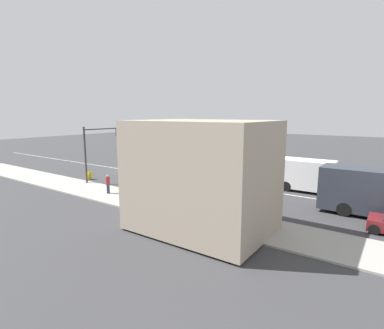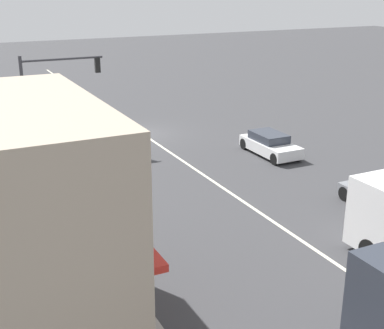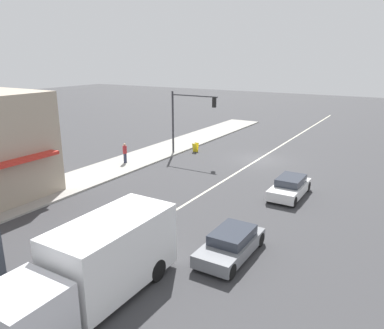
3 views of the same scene
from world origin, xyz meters
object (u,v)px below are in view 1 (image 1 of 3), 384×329
at_px(traffic_signal_main, 97,144).
at_px(pedestrian, 108,183).
at_px(delivery_truck, 315,176).
at_px(warning_aframe_sign, 89,175).
at_px(van_white, 200,166).
at_px(suv_grey, 268,174).

bearing_deg(traffic_signal_main, pedestrian, 60.27).
xyz_separation_m(pedestrian, delivery_truck, (-11.20, 14.48, 0.47)).
height_order(traffic_signal_main, warning_aframe_sign, traffic_signal_main).
height_order(traffic_signal_main, van_white, traffic_signal_main).
xyz_separation_m(warning_aframe_sign, suv_grey, (-11.11, 15.69, 0.16)).
height_order(van_white, suv_grey, van_white).
bearing_deg(van_white, warning_aframe_sign, -31.92).
bearing_deg(suv_grey, warning_aframe_sign, -54.71).
distance_m(pedestrian, warning_aframe_sign, 7.26).
relative_size(warning_aframe_sign, suv_grey, 0.21).
xyz_separation_m(traffic_signal_main, van_white, (-11.12, 5.32, -3.29)).
relative_size(traffic_signal_main, warning_aframe_sign, 6.69).
bearing_deg(suv_grey, van_white, -90.00).
bearing_deg(suv_grey, delivery_truck, 62.68).
relative_size(traffic_signal_main, pedestrian, 3.37).
xyz_separation_m(pedestrian, warning_aframe_sign, (-2.90, -6.64, -0.57)).
distance_m(warning_aframe_sign, delivery_truck, 22.71).
relative_size(traffic_signal_main, delivery_truck, 0.75).
bearing_deg(suv_grey, pedestrian, -32.89).
distance_m(pedestrian, delivery_truck, 18.31).
bearing_deg(traffic_signal_main, warning_aframe_sign, -90.66).
bearing_deg(van_white, suv_grey, 90.00).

